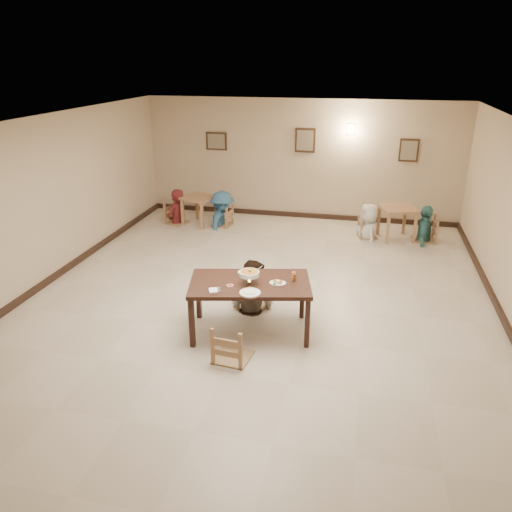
% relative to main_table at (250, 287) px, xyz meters
% --- Properties ---
extents(floor, '(10.00, 10.00, 0.00)m').
position_rel_main_table_xyz_m(floor, '(-0.09, 1.03, -0.75)').
color(floor, beige).
rests_on(floor, ground).
extents(ceiling, '(10.00, 10.00, 0.00)m').
position_rel_main_table_xyz_m(ceiling, '(-0.09, 1.03, 2.25)').
color(ceiling, silver).
rests_on(ceiling, wall_back).
extents(wall_back, '(10.00, 0.00, 10.00)m').
position_rel_main_table_xyz_m(wall_back, '(-0.09, 6.03, 0.75)').
color(wall_back, '#C5AD90').
rests_on(wall_back, floor).
extents(wall_front, '(10.00, 0.00, 10.00)m').
position_rel_main_table_xyz_m(wall_front, '(-0.09, -3.97, 0.75)').
color(wall_front, '#C5AD90').
rests_on(wall_front, floor).
extents(wall_left, '(0.00, 10.00, 10.00)m').
position_rel_main_table_xyz_m(wall_left, '(-4.09, 1.03, 0.75)').
color(wall_left, '#C5AD90').
rests_on(wall_left, floor).
extents(baseboard_back, '(8.00, 0.06, 0.12)m').
position_rel_main_table_xyz_m(baseboard_back, '(-0.09, 6.00, -0.69)').
color(baseboard_back, black).
rests_on(baseboard_back, floor).
extents(baseboard_left, '(0.06, 10.00, 0.12)m').
position_rel_main_table_xyz_m(baseboard_left, '(-4.06, 1.03, -0.69)').
color(baseboard_left, black).
rests_on(baseboard_left, floor).
extents(baseboard_right, '(0.06, 10.00, 0.12)m').
position_rel_main_table_xyz_m(baseboard_right, '(3.88, 1.03, -0.69)').
color(baseboard_right, black).
rests_on(baseboard_right, floor).
extents(picture_a, '(0.55, 0.04, 0.45)m').
position_rel_main_table_xyz_m(picture_a, '(-2.29, 5.98, 1.15)').
color(picture_a, '#311F12').
rests_on(picture_a, wall_back).
extents(picture_b, '(0.50, 0.04, 0.60)m').
position_rel_main_table_xyz_m(picture_b, '(0.01, 5.98, 1.25)').
color(picture_b, '#311F12').
rests_on(picture_b, wall_back).
extents(picture_c, '(0.45, 0.04, 0.55)m').
position_rel_main_table_xyz_m(picture_c, '(2.51, 5.98, 1.10)').
color(picture_c, '#311F12').
rests_on(picture_c, wall_back).
extents(wall_sconce, '(0.16, 0.05, 0.22)m').
position_rel_main_table_xyz_m(wall_sconce, '(1.11, 5.99, 1.55)').
color(wall_sconce, '#FFD88C').
rests_on(wall_sconce, wall_back).
extents(main_table, '(1.95, 1.36, 0.83)m').
position_rel_main_table_xyz_m(main_table, '(0.00, 0.00, 0.00)').
color(main_table, black).
rests_on(main_table, floor).
extents(chair_far, '(0.49, 0.49, 1.04)m').
position_rel_main_table_xyz_m(chair_far, '(-0.15, 0.84, -0.23)').
color(chair_far, '#A27F57').
rests_on(chair_far, floor).
extents(chair_near, '(0.49, 0.49, 1.04)m').
position_rel_main_table_xyz_m(chair_near, '(-0.07, -0.77, -0.23)').
color(chair_near, '#A27F57').
rests_on(chair_near, floor).
extents(main_diner, '(1.02, 0.91, 1.72)m').
position_rel_main_table_xyz_m(main_diner, '(-0.15, 0.76, 0.11)').
color(main_diner, gray).
rests_on(main_diner, floor).
extents(curry_warmer, '(0.33, 0.29, 0.27)m').
position_rel_main_table_xyz_m(curry_warmer, '(0.00, -0.05, 0.24)').
color(curry_warmer, silver).
rests_on(curry_warmer, main_table).
extents(rice_plate_far, '(0.32, 0.32, 0.07)m').
position_rel_main_table_xyz_m(rice_plate_far, '(-0.10, 0.29, 0.10)').
color(rice_plate_far, white).
rests_on(rice_plate_far, main_table).
extents(rice_plate_near, '(0.30, 0.30, 0.07)m').
position_rel_main_table_xyz_m(rice_plate_near, '(0.09, -0.38, 0.10)').
color(rice_plate_near, white).
rests_on(rice_plate_near, main_table).
extents(fried_plate, '(0.24, 0.24, 0.05)m').
position_rel_main_table_xyz_m(fried_plate, '(0.41, 0.03, 0.10)').
color(fried_plate, white).
rests_on(fried_plate, main_table).
extents(chili_dish, '(0.10, 0.10, 0.02)m').
position_rel_main_table_xyz_m(chili_dish, '(-0.25, -0.20, 0.09)').
color(chili_dish, white).
rests_on(chili_dish, main_table).
extents(napkin_cutlery, '(0.19, 0.25, 0.03)m').
position_rel_main_table_xyz_m(napkin_cutlery, '(-0.43, -0.43, 0.10)').
color(napkin_cutlery, white).
rests_on(napkin_cutlery, main_table).
extents(drink_glass, '(0.07, 0.07, 0.13)m').
position_rel_main_table_xyz_m(drink_glass, '(0.62, 0.20, 0.14)').
color(drink_glass, white).
rests_on(drink_glass, main_table).
extents(bg_table_left, '(0.90, 0.90, 0.72)m').
position_rel_main_table_xyz_m(bg_table_left, '(-2.45, 4.87, -0.17)').
color(bg_table_left, '#9E714E').
rests_on(bg_table_left, floor).
extents(bg_table_right, '(0.95, 0.95, 0.75)m').
position_rel_main_table_xyz_m(bg_table_right, '(2.33, 4.84, -0.14)').
color(bg_table_right, '#9E714E').
rests_on(bg_table_right, floor).
extents(bg_chair_ll, '(0.48, 0.48, 1.02)m').
position_rel_main_table_xyz_m(bg_chair_ll, '(-3.03, 4.81, -0.24)').
color(bg_chair_ll, '#A27F57').
rests_on(bg_chair_ll, floor).
extents(bg_chair_lr, '(0.46, 0.46, 0.97)m').
position_rel_main_table_xyz_m(bg_chair_lr, '(-1.87, 4.89, -0.27)').
color(bg_chair_lr, '#A27F57').
rests_on(bg_chair_lr, floor).
extents(bg_chair_rl, '(0.42, 0.42, 0.90)m').
position_rel_main_table_xyz_m(bg_chair_rl, '(1.70, 4.79, -0.30)').
color(bg_chair_rl, '#A27F57').
rests_on(bg_chair_rl, floor).
extents(bg_chair_rr, '(0.51, 0.51, 1.08)m').
position_rel_main_table_xyz_m(bg_chair_rr, '(2.96, 4.83, -0.21)').
color(bg_chair_rr, '#A27F57').
rests_on(bg_chair_rr, floor).
extents(bg_diner_a, '(0.63, 0.75, 1.77)m').
position_rel_main_table_xyz_m(bg_diner_a, '(-3.03, 4.81, 0.13)').
color(bg_diner_a, '#57181B').
rests_on(bg_diner_a, floor).
extents(bg_diner_b, '(0.66, 1.14, 1.75)m').
position_rel_main_table_xyz_m(bg_diner_b, '(-1.87, 4.89, 0.12)').
color(bg_diner_b, teal).
rests_on(bg_diner_b, floor).
extents(bg_diner_c, '(0.74, 0.91, 1.61)m').
position_rel_main_table_xyz_m(bg_diner_c, '(1.70, 4.79, 0.05)').
color(bg_diner_c, silver).
rests_on(bg_diner_c, floor).
extents(bg_diner_d, '(0.51, 1.01, 1.66)m').
position_rel_main_table_xyz_m(bg_diner_d, '(2.96, 4.83, 0.08)').
color(bg_diner_d, teal).
rests_on(bg_diner_d, floor).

